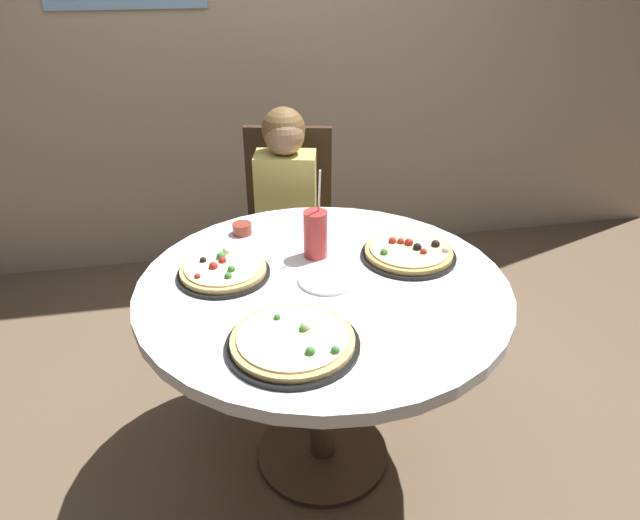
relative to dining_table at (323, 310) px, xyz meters
name	(u,v)px	position (x,y,z in m)	size (l,w,h in m)	color
ground_plane	(323,453)	(0.00, 0.00, -0.65)	(8.00, 8.00, 0.00)	brown
dining_table	(323,310)	(0.00, 0.00, 0.00)	(1.15, 1.15, 0.75)	white
chair_wooden	(288,220)	(0.02, 0.94, -0.12)	(0.48, 0.48, 0.95)	#382619
diner_child	(286,247)	(-0.02, 0.76, -0.16)	(0.33, 0.43, 1.08)	#3F4766
pizza_veggie	(409,253)	(0.31, 0.10, 0.12)	(0.32, 0.32, 0.05)	black
pizza_cheese	(293,341)	(-0.14, -0.30, 0.12)	(0.35, 0.35, 0.05)	black
pizza_pepperoni	(223,271)	(-0.30, 0.10, 0.12)	(0.29, 0.29, 0.05)	black
soda_cup	(315,234)	(0.01, 0.17, 0.19)	(0.08, 0.08, 0.31)	#B73333
sauce_bowl	(242,229)	(-0.22, 0.39, 0.12)	(0.07, 0.07, 0.04)	brown
plate_small	(327,280)	(0.01, 0.00, 0.11)	(0.18, 0.18, 0.01)	white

